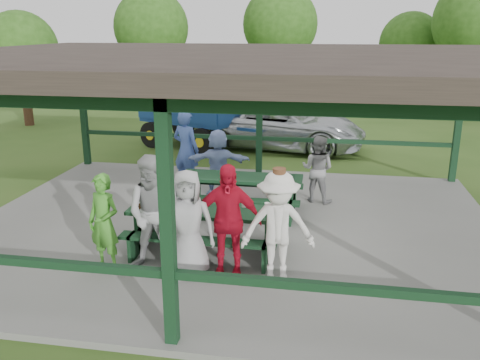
% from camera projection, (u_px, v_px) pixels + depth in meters
% --- Properties ---
extents(ground, '(90.00, 90.00, 0.00)m').
position_uv_depth(ground, '(232.00, 230.00, 9.77)').
color(ground, '#2C4B17').
rests_on(ground, ground).
extents(concrete_slab, '(10.00, 8.00, 0.10)m').
position_uv_depth(concrete_slab, '(232.00, 228.00, 9.75)').
color(concrete_slab, slate).
rests_on(concrete_slab, ground).
extents(pavilion_structure, '(10.60, 8.60, 3.24)m').
position_uv_depth(pavilion_structure, '(231.00, 62.00, 8.85)').
color(pavilion_structure, black).
rests_on(pavilion_structure, concrete_slab).
extents(picnic_table_near, '(2.53, 1.39, 0.75)m').
position_uv_depth(picnic_table_near, '(205.00, 224.00, 8.51)').
color(picnic_table_near, black).
rests_on(picnic_table_near, concrete_slab).
extents(picnic_table_far, '(2.48, 1.39, 0.75)m').
position_uv_depth(picnic_table_far, '(241.00, 189.00, 10.35)').
color(picnic_table_far, black).
rests_on(picnic_table_far, concrete_slab).
extents(table_setting, '(2.43, 0.45, 0.10)m').
position_uv_depth(table_setting, '(209.00, 207.00, 8.44)').
color(table_setting, white).
rests_on(table_setting, picnic_table_near).
extents(contestant_green, '(0.65, 0.52, 1.54)m').
position_uv_depth(contestant_green, '(104.00, 223.00, 7.77)').
color(contestant_green, '#44962B').
rests_on(contestant_green, concrete_slab).
extents(contestant_grey_left, '(0.95, 0.77, 1.83)m').
position_uv_depth(contestant_grey_left, '(155.00, 214.00, 7.73)').
color(contestant_grey_left, '#99999C').
rests_on(contestant_grey_left, concrete_slab).
extents(contestant_grey_mid, '(0.87, 0.62, 1.67)m').
position_uv_depth(contestant_grey_mid, '(188.00, 224.00, 7.55)').
color(contestant_grey_mid, '#9A999C').
rests_on(contestant_grey_mid, concrete_slab).
extents(contestant_red, '(1.07, 0.53, 1.76)m').
position_uv_depth(contestant_red, '(227.00, 221.00, 7.57)').
color(contestant_red, red).
rests_on(contestant_red, concrete_slab).
extents(contestant_white_fedora, '(1.18, 0.81, 1.74)m').
position_uv_depth(contestant_white_fedora, '(278.00, 227.00, 7.41)').
color(contestant_white_fedora, silver).
rests_on(contestant_white_fedora, concrete_slab).
extents(spectator_lblue, '(1.45, 0.60, 1.52)m').
position_uv_depth(spectator_lblue, '(218.00, 163.00, 11.26)').
color(spectator_lblue, '#889ED2').
rests_on(spectator_lblue, concrete_slab).
extents(spectator_blue, '(0.78, 0.64, 1.84)m').
position_uv_depth(spectator_blue, '(186.00, 150.00, 11.77)').
color(spectator_blue, '#3C559C').
rests_on(spectator_blue, concrete_slab).
extents(spectator_grey, '(0.83, 0.73, 1.45)m').
position_uv_depth(spectator_grey, '(318.00, 169.00, 10.88)').
color(spectator_grey, gray).
rests_on(spectator_grey, concrete_slab).
extents(pickup_truck, '(5.64, 3.28, 1.48)m').
position_uv_depth(pickup_truck, '(281.00, 125.00, 16.18)').
color(pickup_truck, silver).
rests_on(pickup_truck, ground).
extents(farm_trailer, '(4.19, 2.75, 1.48)m').
position_uv_depth(farm_trailer, '(192.00, 124.00, 16.41)').
color(farm_trailer, navy).
rests_on(farm_trailer, ground).
extents(tree_far_left, '(3.51, 3.51, 5.48)m').
position_uv_depth(tree_far_left, '(151.00, 28.00, 23.97)').
color(tree_far_left, '#301D13').
rests_on(tree_far_left, ground).
extents(tree_left, '(3.65, 3.65, 5.70)m').
position_uv_depth(tree_left, '(280.00, 24.00, 24.79)').
color(tree_left, '#301D13').
rests_on(tree_left, ground).
extents(tree_mid, '(2.85, 2.85, 4.45)m').
position_uv_depth(tree_mid, '(411.00, 44.00, 23.41)').
color(tree_mid, '#301D13').
rests_on(tree_mid, ground).
extents(tree_edge_left, '(2.80, 2.80, 4.37)m').
position_uv_depth(tree_edge_left, '(20.00, 49.00, 19.33)').
color(tree_edge_left, '#301D13').
rests_on(tree_edge_left, ground).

